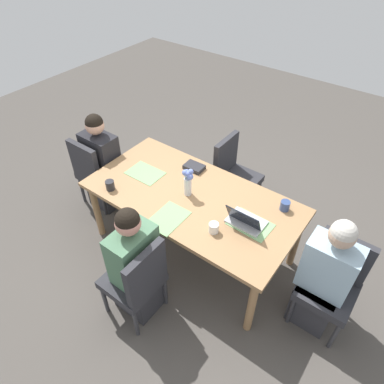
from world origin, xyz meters
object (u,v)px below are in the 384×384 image
Objects in this scene: chair_head_left_left_mid at (95,170)px; coffee_mug_near_right at (110,185)px; coffee_mug_centre_left at (214,228)px; dining_table at (192,202)px; chair_far_right_near at (233,172)px; laptop_head_right_left_far at (245,220)px; coffee_mug_near_left at (285,206)px; flower_vase at (188,180)px; person_head_left_left_mid at (103,167)px; book_red_cover at (194,167)px; chair_near_left_near at (138,279)px; chair_head_right_left_far at (333,279)px; person_head_right_left_far at (323,280)px; person_near_left_near at (136,268)px.

chair_head_left_left_mid reaches higher than coffee_mug_near_right.
coffee_mug_centre_left is at bearing 7.11° from coffee_mug_near_right.
dining_table is 1.33m from chair_head_left_left_mid.
chair_far_right_near is 1.08m from laptop_head_right_left_far.
coffee_mug_near_right reaches higher than coffee_mug_near_left.
laptop_head_right_left_far is at bearing -1.42° from flower_vase.
person_head_left_left_mid is 1.11m from book_red_cover.
coffee_mug_centre_left is at bearing 62.43° from chair_near_left_near.
chair_head_right_left_far is at bearing 12.99° from coffee_mug_near_right.
chair_head_right_left_far reaches higher than book_red_cover.
coffee_mug_near_left is at bearing 12.00° from chair_head_left_left_mid.
chair_near_left_near is at bearing -117.57° from coffee_mug_centre_left.
coffee_mug_near_right is at bearing -168.67° from person_head_right_left_far.
chair_head_right_left_far is at bearing 36.57° from chair_near_left_near.
person_near_left_near is 1.21m from book_red_cover.
chair_near_left_near is 0.75× the size of person_head_left_left_mid.
chair_near_left_near is 1.61m from chair_head_left_left_mid.
person_head_right_left_far is at bearing -14.56° from book_red_cover.
person_near_left_near is 0.74m from coffee_mug_centre_left.
coffee_mug_centre_left is at bearing -160.68° from chair_head_right_left_far.
person_near_left_near is at bearing 141.24° from chair_near_left_near.
coffee_mug_centre_left is 0.45× the size of book_red_cover.
laptop_head_right_left_far is 0.90m from book_red_cover.
laptop_head_right_left_far reaches higher than chair_far_right_near.
book_red_cover is at bearing 155.79° from laptop_head_right_left_far.
chair_near_left_near is 1.59m from person_head_left_left_mid.
coffee_mug_near_right is at bearing 148.10° from chair_near_left_near.
laptop_head_right_left_far is at bearing 54.53° from person_near_left_near.
coffee_mug_near_left is (2.09, 0.44, 0.29)m from chair_head_left_left_mid.
coffee_mug_near_right is (-0.78, 0.48, 0.29)m from chair_near_left_near.
person_head_right_left_far is at bearing 0.63° from flower_vase.
coffee_mug_near_right is (-2.07, -0.48, 0.29)m from chair_head_right_left_far.
chair_near_left_near is 0.75× the size of person_head_right_left_far.
dining_table is 0.85m from chair_far_right_near.
coffee_mug_near_right is 0.48× the size of book_red_cover.
person_head_right_left_far is 1.62m from book_red_cover.
coffee_mug_centre_left is at bearing 54.58° from person_near_left_near.
flower_vase is at bearing -179.37° from person_head_right_left_far.
person_head_left_left_mid reaches higher than coffee_mug_near_right.
chair_head_left_left_mid is 2.64m from person_head_right_left_far.
chair_head_left_left_mid is at bearing 154.57° from coffee_mug_near_right.
person_head_right_left_far is at bearing -31.50° from coffee_mug_near_left.
chair_far_right_near is (-0.05, 1.64, -0.03)m from person_near_left_near.
flower_vase is (1.27, 0.09, 0.42)m from chair_head_left_left_mid.
person_near_left_near is 1.55m from person_head_right_left_far.
laptop_head_right_left_far is 0.42m from coffee_mug_near_left.
person_near_left_near is 4.18× the size of flower_vase.
person_near_left_near reaches higher than chair_head_right_left_far.
coffee_mug_near_left is 1.01m from book_red_cover.
person_head_right_left_far reaches higher than chair_head_right_left_far.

